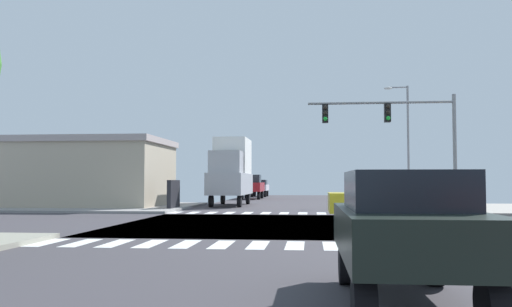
{
  "coord_description": "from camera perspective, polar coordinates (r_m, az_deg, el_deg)",
  "views": [
    {
      "loc": [
        0.68,
        -21.97,
        1.74
      ],
      "look_at": [
        -2.0,
        4.49,
        3.1
      ],
      "focal_mm": 37.85,
      "sensor_mm": 36.0,
      "label": 1
    }
  ],
  "objects": [
    {
      "name": "bank_building",
      "position": [
        38.77,
        -21.19,
        -1.94
      ],
      "size": [
        17.53,
        7.78,
        4.53
      ],
      "color": "#B1A38D",
      "rests_on": "ground"
    },
    {
      "name": "pickup_farside_1",
      "position": [
        52.58,
        -0.43,
        -3.42
      ],
      "size": [
        2.0,
        5.1,
        2.35
      ],
      "rotation": [
        0.0,
        0.0,
        3.14
      ],
      "color": "black",
      "rests_on": "ground"
    },
    {
      "name": "sedan_leading_2",
      "position": [
        7.98,
        15.43,
        -7.29
      ],
      "size": [
        1.8,
        4.3,
        1.88
      ],
      "color": "black",
      "rests_on": "ground"
    },
    {
      "name": "sedan_queued_1",
      "position": [
        18.69,
        14.31,
        -4.75
      ],
      "size": [
        4.3,
        1.8,
        1.88
      ],
      "rotation": [
        0.0,
        0.0,
        1.57
      ],
      "color": "black",
      "rests_on": "ground"
    },
    {
      "name": "ground",
      "position": [
        22.05,
        4.03,
        -7.51
      ],
      "size": [
        90.0,
        90.0,
        0.05
      ],
      "color": "#3B383E"
    },
    {
      "name": "sidewalk_corner_nw",
      "position": [
        36.66,
        -16.21,
        -5.43
      ],
      "size": [
        12.0,
        12.0,
        0.14
      ],
      "color": "gray",
      "rests_on": "ground"
    },
    {
      "name": "box_truck_crossing_1",
      "position": [
        38.8,
        -2.64,
        -1.71
      ],
      "size": [
        2.4,
        7.2,
        4.85
      ],
      "rotation": [
        0.0,
        0.0,
        3.14
      ],
      "color": "black",
      "rests_on": "ground"
    },
    {
      "name": "crosswalk_far",
      "position": [
        29.34,
        3.98,
        -6.32
      ],
      "size": [
        13.5,
        2.0,
        0.01
      ],
      "color": "silver",
      "rests_on": "ground"
    },
    {
      "name": "street_lamp",
      "position": [
        40.9,
        15.46,
        1.98
      ],
      "size": [
        1.78,
        0.32,
        8.73
      ],
      "color": "gray",
      "rests_on": "ground"
    },
    {
      "name": "sedan_inner_4",
      "position": [
        60.55,
        0.39,
        -3.52
      ],
      "size": [
        1.8,
        4.3,
        1.88
      ],
      "rotation": [
        0.0,
        0.0,
        3.14
      ],
      "color": "black",
      "rests_on": "ground"
    },
    {
      "name": "traffic_signal_mast",
      "position": [
        29.7,
        14.51,
        2.93
      ],
      "size": [
        7.79,
        0.55,
        6.34
      ],
      "color": "gray",
      "rests_on": "ground"
    },
    {
      "name": "crosswalk_near",
      "position": [
        14.8,
        2.18,
        -9.66
      ],
      "size": [
        13.5,
        2.0,
        0.01
      ],
      "color": "silver",
      "rests_on": "ground"
    }
  ]
}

